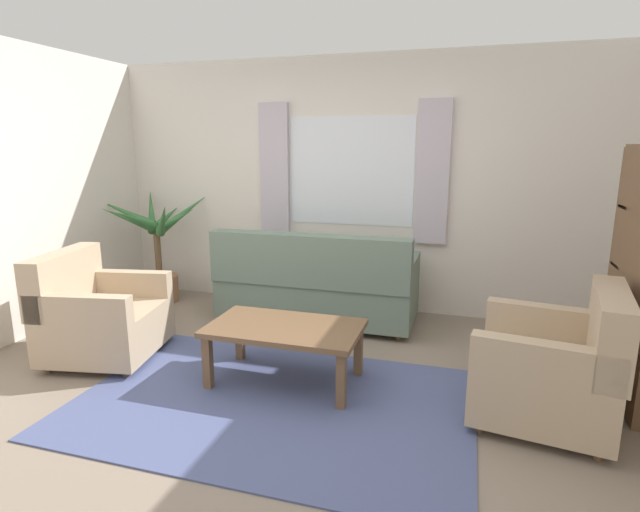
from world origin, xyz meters
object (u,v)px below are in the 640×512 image
Objects in this scene: armchair_left at (99,316)px; potted_plant at (157,252)px; couch at (316,286)px; coffee_table at (285,333)px; armchair_right at (555,368)px.

potted_plant is (-0.44, 1.45, 0.21)m from armchair_left.
potted_plant reaches higher than armchair_left.
couch is 1.90m from potted_plant.
coffee_table is (1.62, 0.01, 0.03)m from armchair_left.
armchair_right is at bearing -100.44° from armchair_left.
coffee_table is at bearing -100.35° from armchair_left.
armchair_left is at bearing -179.66° from coffee_table.
armchair_right reaches higher than coffee_table.
coffee_table is at bearing -81.16° from armchair_right.
armchair_left is (-1.45, -1.31, -0.01)m from couch.
potted_plant is (-3.85, 1.44, 0.21)m from armchair_right.
armchair_right is at bearing -20.46° from potted_plant.
potted_plant is at bearing -101.79° from armchair_right.
armchair_left is at bearing -81.08° from armchair_right.
armchair_right is 0.76× the size of potted_plant.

